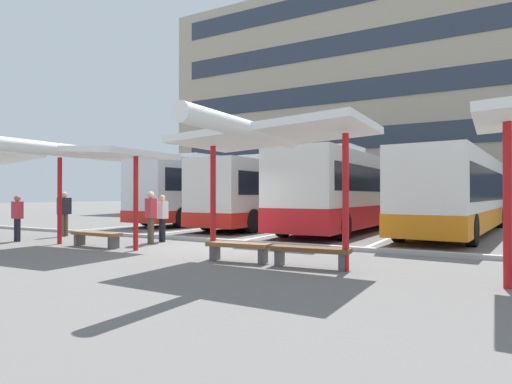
{
  "coord_description": "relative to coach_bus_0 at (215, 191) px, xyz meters",
  "views": [
    {
      "loc": [
        7.67,
        -10.76,
        1.57
      ],
      "look_at": [
        -0.06,
        3.1,
        1.69
      ],
      "focal_mm": 30.15,
      "sensor_mm": 36.0,
      "label": 1
    }
  ],
  "objects": [
    {
      "name": "waiting_passenger_1",
      "position": [
        4.14,
        -9.08,
        -0.88
      ],
      "size": [
        0.5,
        0.36,
        1.58
      ],
      "color": "black",
      "rests_on": "ground"
    },
    {
      "name": "lane_stripe_1",
      "position": [
        1.97,
        -1.03,
        -1.78
      ],
      "size": [
        0.16,
        14.0,
        0.01
      ],
      "primitive_type": "cube",
      "color": "white",
      "rests_on": "ground"
    },
    {
      "name": "ground_plane",
      "position": [
        6.26,
        -9.4,
        -1.78
      ],
      "size": [
        160.0,
        160.0,
        0.0
      ],
      "primitive_type": "plane",
      "color": "slate"
    },
    {
      "name": "waiting_shelter_1",
      "position": [
        3.37,
        -11.46,
        1.01
      ],
      "size": [
        4.32,
        4.8,
        3.08
      ],
      "color": "red",
      "rests_on": "ground"
    },
    {
      "name": "coach_bus_0",
      "position": [
        0.0,
        0.0,
        0.0
      ],
      "size": [
        3.38,
        11.26,
        3.75
      ],
      "color": "silver",
      "rests_on": "ground"
    },
    {
      "name": "terminal_building",
      "position": [
        6.29,
        22.29,
        8.68
      ],
      "size": [
        44.61,
        11.87,
        23.66
      ],
      "color": "tan",
      "rests_on": "ground"
    },
    {
      "name": "waiting_passenger_0",
      "position": [
        -0.2,
        -11.41,
        -0.89
      ],
      "size": [
        0.48,
        0.29,
        1.57
      ],
      "color": "black",
      "rests_on": "ground"
    },
    {
      "name": "coach_bus_2",
      "position": [
        8.28,
        -1.14,
        -0.12
      ],
      "size": [
        2.91,
        12.37,
        3.61
      ],
      "color": "silver",
      "rests_on": "ground"
    },
    {
      "name": "coach_bus_3",
      "position": [
        12.64,
        -0.89,
        -0.19
      ],
      "size": [
        3.57,
        12.52,
        3.46
      ],
      "color": "silver",
      "rests_on": "ground"
    },
    {
      "name": "waiting_shelter_2",
      "position": [
        9.55,
        -11.74,
        1.08
      ],
      "size": [
        4.34,
        4.63,
        3.13
      ],
      "color": "red",
      "rests_on": "ground"
    },
    {
      "name": "platform_kerb",
      "position": [
        6.26,
        -8.29,
        -1.72
      ],
      "size": [
        44.0,
        0.24,
        0.12
      ],
      "primitive_type": "cube",
      "color": "#ADADA8",
      "rests_on": "ground"
    },
    {
      "name": "waiting_passenger_2",
      "position": [
        4.23,
        -9.73,
        -0.8
      ],
      "size": [
        0.54,
        0.41,
        1.69
      ],
      "color": "brown",
      "rests_on": "ground"
    },
    {
      "name": "lane_stripe_2",
      "position": [
        6.26,
        -1.03,
        -1.78
      ],
      "size": [
        0.16,
        14.0,
        0.01
      ],
      "primitive_type": "cube",
      "color": "white",
      "rests_on": "ground"
    },
    {
      "name": "coach_bus_1",
      "position": [
        4.21,
        -0.41,
        -0.17
      ],
      "size": [
        2.98,
        12.09,
        3.45
      ],
      "color": "silver",
      "rests_on": "ground"
    },
    {
      "name": "bench_1",
      "position": [
        3.37,
        -11.16,
        -1.44
      ],
      "size": [
        1.88,
        0.49,
        0.45
      ],
      "color": "brown",
      "rests_on": "ground"
    },
    {
      "name": "bench_2",
      "position": [
        8.65,
        -11.54,
        -1.45
      ],
      "size": [
        1.59,
        0.56,
        0.45
      ],
      "color": "brown",
      "rests_on": "ground"
    },
    {
      "name": "lane_stripe_3",
      "position": [
        10.55,
        -1.03,
        -1.78
      ],
      "size": [
        0.16,
        14.0,
        0.01
      ],
      "primitive_type": "cube",
      "color": "white",
      "rests_on": "ground"
    },
    {
      "name": "lane_stripe_0",
      "position": [
        -2.31,
        -1.03,
        -1.78
      ],
      "size": [
        0.16,
        14.0,
        0.01
      ],
      "primitive_type": "cube",
      "color": "white",
      "rests_on": "ground"
    },
    {
      "name": "waiting_passenger_3",
      "position": [
        -0.41,
        -9.44,
        -0.8
      ],
      "size": [
        0.23,
        0.49,
        1.7
      ],
      "color": "brown",
      "rests_on": "ground"
    },
    {
      "name": "bench_3",
      "position": [
        10.45,
        -11.52,
        -1.45
      ],
      "size": [
        1.75,
        0.53,
        0.45
      ],
      "color": "brown",
      "rests_on": "ground"
    }
  ]
}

